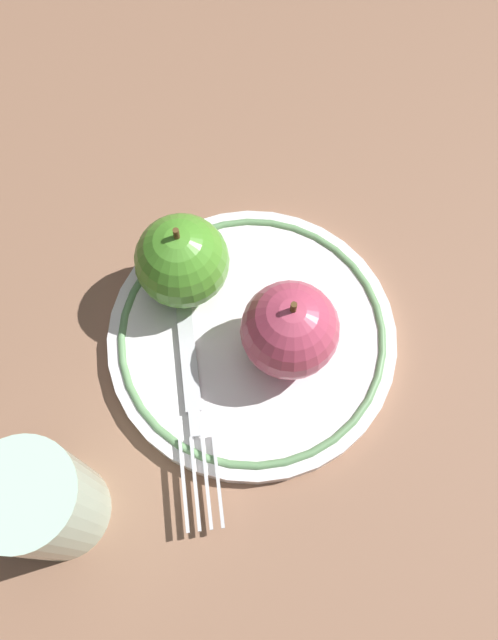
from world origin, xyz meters
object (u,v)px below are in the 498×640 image
at_px(apple_red_whole, 290,330).
at_px(drinking_glass, 43,502).
at_px(apple_second_whole, 182,261).
at_px(fork, 192,392).
at_px(plate, 249,334).

xyz_separation_m(apple_red_whole, drinking_glass, (0.04, 0.20, -0.00)).
distance_m(apple_second_whole, fork, 0.10).
height_order(plate, apple_red_whole, apple_red_whole).
bearing_deg(drinking_glass, apple_second_whole, -72.59).
bearing_deg(apple_red_whole, fork, 69.71).
bearing_deg(apple_second_whole, drinking_glass, 107.41).
bearing_deg(drinking_glass, fork, -94.92).
xyz_separation_m(apple_red_whole, apple_second_whole, (0.10, 0.01, 0.00)).
xyz_separation_m(plate, apple_second_whole, (0.06, 0.00, 0.04)).
height_order(fork, drinking_glass, drinking_glass).
height_order(plate, fork, fork).
bearing_deg(apple_second_whole, apple_red_whole, -172.18).
bearing_deg(apple_red_whole, apple_second_whole, 7.82).
height_order(apple_second_whole, fork, apple_second_whole).
relative_size(plate, apple_second_whole, 2.81).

